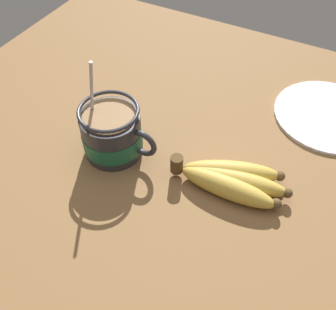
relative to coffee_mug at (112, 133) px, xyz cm
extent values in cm
cube|color=brown|center=(6.79, 0.81, -5.80)|extent=(92.70, 92.70, 3.54)
cylinder|color=#28282D|center=(-0.10, 0.00, -0.16)|extent=(9.59, 9.59, 7.73)
cylinder|color=#195638|center=(-0.10, 0.00, -0.93)|extent=(9.79, 9.79, 3.10)
torus|color=#28282D|center=(5.54, 0.00, 0.40)|extent=(5.16, 0.90, 5.16)
cylinder|color=#997551|center=(-0.10, 0.00, 3.80)|extent=(8.39, 8.39, 0.40)
torus|color=#28282D|center=(-0.10, 0.00, 4.84)|extent=(9.59, 9.59, 0.60)
cylinder|color=#B2B2B7|center=(-3.02, 0.00, 5.27)|extent=(2.96, 0.50, 15.67)
ellipsoid|color=#B2B2B7|center=(-1.78, 0.00, -2.53)|extent=(3.00, 2.00, 0.80)
cylinder|color=#4C381E|center=(11.54, 0.18, -1.49)|extent=(2.00, 2.00, 3.00)
ellipsoid|color=#B79338|center=(19.96, 0.28, -2.28)|extent=(14.88, 3.69, 3.50)
sphere|color=#4C381E|center=(27.38, 0.38, -2.28)|extent=(1.58, 1.58, 1.58)
ellipsoid|color=#B79338|center=(20.41, 1.90, -2.31)|extent=(16.43, 6.44, 3.44)
sphere|color=#4C381E|center=(28.30, 3.44, -2.31)|extent=(1.55, 1.55, 1.55)
ellipsoid|color=#B79338|center=(19.43, 3.25, -2.25)|extent=(15.19, 8.73, 3.55)
sphere|color=#4C381E|center=(26.38, 5.96, -2.25)|extent=(1.60, 1.60, 1.60)
cylinder|color=white|center=(30.16, 25.11, -3.73)|extent=(19.61, 19.61, 0.60)
camera|label=1|loc=(27.53, -33.28, 43.02)|focal=40.00mm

